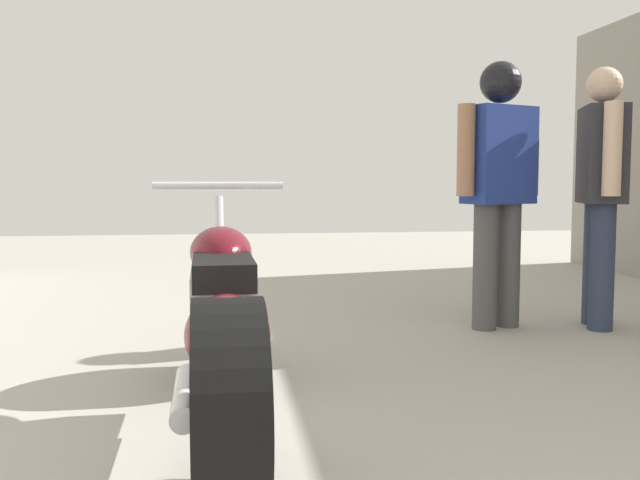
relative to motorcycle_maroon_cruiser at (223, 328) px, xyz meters
The scene contains 4 objects.
ground_plane 1.27m from the motorcycle_maroon_cruiser, 45.38° to the left, with size 19.16×19.16×0.00m, color #A8A399.
motorcycle_maroon_cruiser is the anchor object (origin of this frame).
mechanic_in_blue 3.07m from the motorcycle_maroon_cruiser, 33.31° to the left, with size 0.38×0.69×1.74m.
mechanic_with_helmet 2.60m from the motorcycle_maroon_cruiser, 43.36° to the left, with size 0.68×0.40×1.77m.
Camera 1 is at (-0.85, 0.35, 0.99)m, focal length 39.88 mm.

